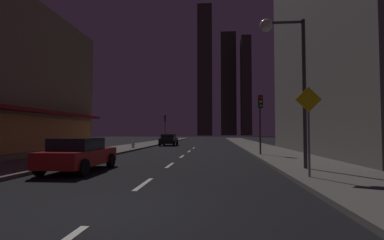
% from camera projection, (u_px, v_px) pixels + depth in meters
% --- Properties ---
extents(ground_plane, '(78.00, 136.00, 0.10)m').
position_uv_depth(ground_plane, '(198.00, 145.00, 37.76)').
color(ground_plane, black).
extents(sidewalk_right, '(4.00, 76.00, 0.15)m').
position_uv_depth(sidewalk_right, '(251.00, 144.00, 37.18)').
color(sidewalk_right, '#605E59').
rests_on(sidewalk_right, ground).
extents(sidewalk_left, '(4.00, 76.00, 0.15)m').
position_uv_depth(sidewalk_left, '(148.00, 144.00, 38.36)').
color(sidewalk_left, '#605E59').
rests_on(sidewalk_left, ground).
extents(lane_marking_center, '(0.16, 28.20, 0.01)m').
position_uv_depth(lane_marking_center, '(177.00, 160.00, 16.86)').
color(lane_marking_center, silver).
rests_on(lane_marking_center, ground).
extents(building_apartment_right, '(11.00, 20.00, 17.49)m').
position_uv_depth(building_apartment_right, '(377.00, 39.00, 21.00)').
color(building_apartment_right, slate).
rests_on(building_apartment_right, ground).
extents(skyscraper_distant_tall, '(7.54, 6.03, 68.09)m').
position_uv_depth(skyscraper_distant_tall, '(205.00, 70.00, 144.74)').
color(skyscraper_distant_tall, '#373429').
rests_on(skyscraper_distant_tall, ground).
extents(skyscraper_distant_mid, '(8.54, 6.29, 57.77)m').
position_uv_depth(skyscraper_distant_mid, '(228.00, 84.00, 156.62)').
color(skyscraper_distant_mid, '#312E24').
rests_on(skyscraper_distant_mid, ground).
extents(skyscraper_distant_short, '(5.19, 8.65, 52.80)m').
position_uv_depth(skyscraper_distant_short, '(246.00, 86.00, 148.85)').
color(skyscraper_distant_short, '#343227').
rests_on(skyscraper_distant_short, ground).
extents(car_parked_near, '(1.98, 4.24, 1.45)m').
position_uv_depth(car_parked_near, '(79.00, 154.00, 12.13)').
color(car_parked_near, '#B21919').
rests_on(car_parked_near, ground).
extents(car_parked_far, '(1.98, 4.24, 1.45)m').
position_uv_depth(car_parked_far, '(169.00, 140.00, 35.37)').
color(car_parked_far, black).
rests_on(car_parked_far, ground).
extents(fire_hydrant_far_left, '(0.42, 0.30, 0.65)m').
position_uv_depth(fire_hydrant_far_left, '(133.00, 145.00, 27.89)').
color(fire_hydrant_far_left, '#B2B2B2').
rests_on(fire_hydrant_far_left, sidewalk_left).
extents(traffic_light_near_right, '(0.32, 0.48, 4.20)m').
position_uv_depth(traffic_light_near_right, '(260.00, 111.00, 19.66)').
color(traffic_light_near_right, '#2D2D2D').
rests_on(traffic_light_near_right, sidewalk_right).
extents(traffic_light_far_left, '(0.32, 0.48, 4.20)m').
position_uv_depth(traffic_light_far_left, '(165.00, 123.00, 43.37)').
color(traffic_light_far_left, '#2D2D2D').
rests_on(traffic_light_far_left, sidewalk_left).
extents(street_lamp_right, '(1.96, 0.56, 6.58)m').
position_uv_depth(street_lamp_right, '(284.00, 56.00, 12.24)').
color(street_lamp_right, '#38383D').
rests_on(street_lamp_right, sidewalk_right).
extents(pedestrian_crossing_sign, '(0.91, 0.08, 3.15)m').
position_uv_depth(pedestrian_crossing_sign, '(309.00, 123.00, 9.75)').
color(pedestrian_crossing_sign, slate).
rests_on(pedestrian_crossing_sign, sidewalk_right).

